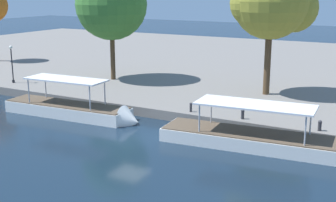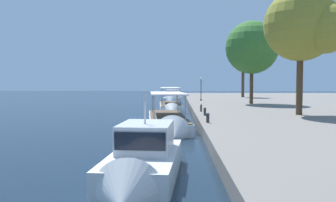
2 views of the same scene
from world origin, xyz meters
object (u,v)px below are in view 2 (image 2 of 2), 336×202
(motor_yacht_0, at_px, (172,100))
(mooring_bollard_2, at_px, (208,117))
(tour_boat_1, at_px, (170,109))
(mooring_bollard_0, at_px, (205,111))
(tree_1, at_px, (303,26))
(tree_3, at_px, (243,62))
(lamp_post, at_px, (201,88))
(tree_2, at_px, (251,48))
(motor_yacht_3, at_px, (142,168))
(tour_boat_2, at_px, (168,124))
(mooring_bollard_1, at_px, (201,108))

(motor_yacht_0, xyz_separation_m, mooring_bollard_2, (35.51, 3.24, 0.48))
(tour_boat_1, xyz_separation_m, mooring_bollard_0, (13.29, 3.49, 0.80))
(tree_1, distance_m, tree_3, 38.40)
(lamp_post, relative_size, tree_2, 0.33)
(motor_yacht_0, distance_m, tree_3, 18.61)
(motor_yacht_3, relative_size, tree_3, 0.82)
(mooring_bollard_0, height_order, lamp_post, lamp_post)
(tour_boat_1, bearing_deg, lamp_post, 155.23)
(lamp_post, bearing_deg, mooring_bollard_0, -3.07)
(tour_boat_2, distance_m, lamp_post, 29.39)
(tour_boat_2, distance_m, tree_2, 25.20)
(mooring_bollard_0, relative_size, tree_3, 0.08)
(tree_3, bearing_deg, motor_yacht_0, -56.33)
(tour_boat_1, bearing_deg, mooring_bollard_1, 17.52)
(motor_yacht_0, xyz_separation_m, tree_2, (11.95, 11.35, 7.95))
(motor_yacht_3, relative_size, mooring_bollard_0, 10.36)
(mooring_bollard_1, height_order, tree_2, tree_2)
(tree_2, bearing_deg, motor_yacht_3, -17.74)
(tour_boat_1, relative_size, tree_2, 1.07)
(tour_boat_2, bearing_deg, tour_boat_1, 175.32)
(mooring_bollard_1, bearing_deg, tree_1, 69.78)
(tour_boat_1, xyz_separation_m, tree_2, (-4.53, 11.37, 8.28))
(motor_yacht_0, bearing_deg, mooring_bollard_1, 11.45)
(tour_boat_1, relative_size, mooring_bollard_1, 16.41)
(motor_yacht_0, distance_m, mooring_bollard_0, 29.98)
(tree_2, distance_m, tree_3, 21.66)
(motor_yacht_3, height_order, tree_3, tree_3)
(motor_yacht_0, relative_size, tour_boat_2, 0.62)
(motor_yacht_0, xyz_separation_m, lamp_post, (4.02, 4.85, 2.24))
(mooring_bollard_0, distance_m, tree_3, 41.30)
(mooring_bollard_2, bearing_deg, tree_2, 161.01)
(lamp_post, height_order, tree_2, tree_2)
(motor_yacht_0, bearing_deg, lamp_post, 54.14)
(tree_2, bearing_deg, tree_3, 172.28)
(tree_3, bearing_deg, tree_2, -7.72)
(mooring_bollard_2, bearing_deg, tree_1, 125.08)
(tour_boat_2, bearing_deg, mooring_bollard_2, 45.27)
(mooring_bollard_2, relative_size, tree_3, 0.08)
(mooring_bollard_2, bearing_deg, motor_yacht_3, -15.52)
(tour_boat_1, distance_m, motor_yacht_3, 32.50)
(tour_boat_1, bearing_deg, tree_3, 147.77)
(tour_boat_2, height_order, tree_2, tree_2)
(mooring_bollard_1, bearing_deg, motor_yacht_0, -172.37)
(tour_boat_2, height_order, motor_yacht_3, motor_yacht_3)
(motor_yacht_0, height_order, lamp_post, lamp_post)
(motor_yacht_0, height_order, mooring_bollard_1, motor_yacht_0)
(motor_yacht_0, height_order, tour_boat_2, motor_yacht_0)
(mooring_bollard_1, xyz_separation_m, tree_3, (-34.93, 10.85, 6.81))
(tour_boat_1, distance_m, tree_1, 19.79)
(mooring_bollard_1, relative_size, tree_2, 0.07)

